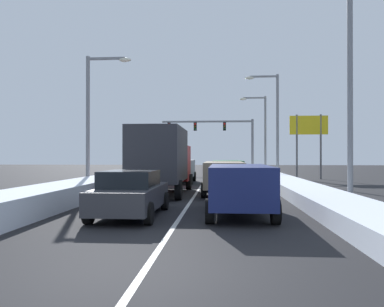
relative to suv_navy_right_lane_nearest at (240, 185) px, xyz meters
name	(u,v)px	position (x,y,z in m)	size (l,w,h in m)	color
ground_plane	(198,191)	(-1.95, 8.41, -1.02)	(120.00, 120.00, 0.00)	black
lane_stripe_between_right_lane_and_center_lane	(201,186)	(-1.95, 12.21, -1.01)	(0.14, 41.84, 0.01)	silver
snow_bank_right_shoulder	(283,182)	(3.35, 12.21, -0.73)	(2.10, 41.84, 0.56)	silver
snow_bank_left_shoulder	(122,179)	(-7.25, 12.21, -0.61)	(2.13, 41.84, 0.81)	silver
suv_navy_right_lane_nearest	(240,185)	(0.00, 0.00, 0.00)	(2.16, 4.90, 1.67)	navy
suv_tan_right_lane_second	(224,175)	(-0.48, 6.76, 0.00)	(2.16, 4.90, 1.67)	#937F60
suv_green_right_lane_third	(228,170)	(-0.19, 12.68, 0.00)	(2.16, 4.90, 1.67)	#1E5633
sedan_charcoal_center_lane_nearest	(131,193)	(-3.59, -0.54, -0.25)	(2.00, 4.50, 1.51)	#38383D
box_truck_center_lane_second	(162,158)	(-3.66, 6.48, 0.88)	(2.53, 7.20, 3.36)	maroon
suv_gray_center_lane_third	(180,169)	(-3.68, 14.88, 0.00)	(2.16, 4.90, 1.67)	slate
traffic_light_gantry	(220,132)	(-0.77, 31.22, 3.71)	(10.60, 0.47, 6.20)	slate
street_lamp_right_near	(341,74)	(4.17, 2.70, 4.26)	(2.66, 0.36, 8.91)	gray
street_lamp_right_mid	(273,117)	(3.51, 17.92, 4.04)	(2.66, 0.36, 8.50)	gray
street_lamp_right_far	(262,128)	(3.39, 25.52, 3.75)	(2.66, 0.36, 7.93)	gray
street_lamp_left_mid	(94,109)	(-7.97, 8.65, 3.66)	(2.66, 0.36, 7.77)	gray
roadside_sign_right	(309,132)	(6.81, 20.15, 3.00)	(3.20, 0.16, 5.50)	#59595B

